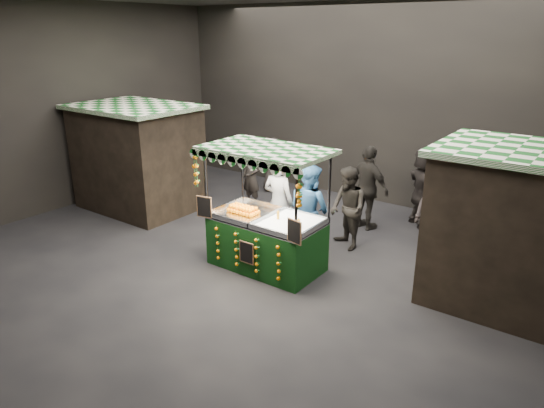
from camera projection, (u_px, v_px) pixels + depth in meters
The scene contains 14 objects.
ground at pixel (252, 266), 9.51m from camera, with size 12.00×12.00×0.00m, color black.
market_hall at pixel (249, 87), 8.39m from camera, with size 12.10×10.10×5.05m.
neighbour_stall_left at pixel (138, 157), 12.29m from camera, with size 3.00×2.20×2.60m.
neighbour_stall_right at pixel (528, 231), 7.76m from camera, with size 3.00×2.20×2.60m.
juice_stall at pixel (266, 233), 9.21m from camera, with size 2.40×1.41×2.33m.
vendor_grey at pixel (278, 202), 10.20m from camera, with size 0.71×0.49×1.86m.
vendor_blue at pixel (309, 209), 9.79m from camera, with size 1.06×0.92×1.86m.
shopper_0 at pixel (251, 177), 12.45m from camera, with size 0.62×0.45×1.57m.
shopper_1 at pixel (348, 209), 10.05m from camera, with size 1.05×1.00×1.72m.
shopper_2 at pixel (368, 188), 11.02m from camera, with size 1.21×0.76×1.92m.
shopper_3 at pixel (437, 206), 10.30m from camera, with size 1.12×1.24×1.67m.
shopper_4 at pixel (273, 165), 13.73m from camera, with size 0.88×0.80×1.51m.
shopper_5 at pixel (424, 187), 11.20m from camera, with size 1.64×1.59×1.87m.
shopper_6 at pixel (442, 185), 11.27m from camera, with size 0.54×0.74×1.89m.
Camera 1 is at (5.38, -6.68, 4.28)m, focal length 32.58 mm.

